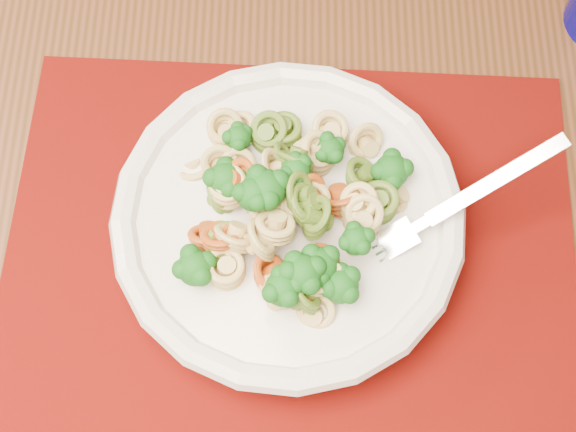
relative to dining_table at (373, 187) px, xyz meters
name	(u,v)px	position (x,y,z in m)	size (l,w,h in m)	color
dining_table	(373,187)	(0.00, 0.00, 0.00)	(1.82, 1.51, 0.71)	#592C19
placemat	(290,257)	(-0.11, -0.06, 0.08)	(0.44, 0.34, 0.00)	#510403
pasta_bowl	(288,221)	(-0.10, -0.05, 0.11)	(0.26, 0.26, 0.05)	silver
pasta_broccoli_heap	(288,213)	(-0.10, -0.05, 0.13)	(0.22, 0.22, 0.06)	#DCBC6D
fork	(398,238)	(-0.03, -0.09, 0.13)	(0.19, 0.02, 0.01)	silver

